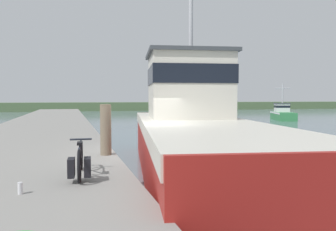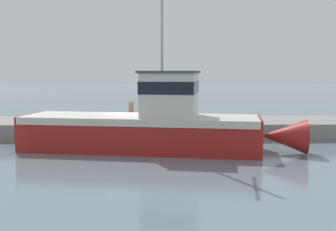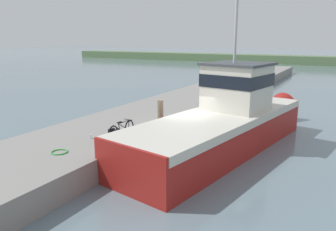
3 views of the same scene
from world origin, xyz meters
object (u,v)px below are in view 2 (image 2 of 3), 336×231
at_px(fishing_boat_main, 153,124).
at_px(water_bottle_on_curb, 81,120).
at_px(bicycle_touring, 92,118).
at_px(mooring_post, 131,113).

bearing_deg(fishing_boat_main, water_bottle_on_curb, -125.43).
distance_m(fishing_boat_main, bicycle_touring, 5.30).
bearing_deg(bicycle_touring, mooring_post, 76.67).
height_order(mooring_post, water_bottle_on_curb, mooring_post).
bearing_deg(water_bottle_on_curb, bicycle_touring, 41.33).
height_order(bicycle_touring, water_bottle_on_curb, bicycle_touring).
bearing_deg(mooring_post, bicycle_touring, -106.94).
bearing_deg(mooring_post, water_bottle_on_curb, -117.26).
height_order(fishing_boat_main, bicycle_touring, fishing_boat_main).
bearing_deg(bicycle_touring, water_bottle_on_curb, -135.06).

